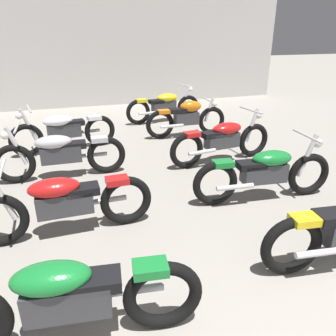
# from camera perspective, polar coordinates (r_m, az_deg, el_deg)

# --- Properties ---
(back_wall) EXTENTS (12.82, 0.24, 3.60)m
(back_wall) POSITION_cam_1_polar(r_m,az_deg,el_deg) (11.49, -12.01, 19.42)
(back_wall) COLOR #BCBAB7
(back_wall) RESTS_ON ground
(motorcycle_left_row_1) EXTENTS (2.17, 0.68, 0.97)m
(motorcycle_left_row_1) POSITION_cam_1_polar(r_m,az_deg,el_deg) (2.87, -17.12, -20.47)
(motorcycle_left_row_1) COLOR black
(motorcycle_left_row_1) RESTS_ON ground
(motorcycle_left_row_2) EXTENTS (2.17, 0.68, 0.97)m
(motorcycle_left_row_2) POSITION_cam_1_polar(r_m,az_deg,el_deg) (4.21, -17.53, -5.55)
(motorcycle_left_row_2) COLOR black
(motorcycle_left_row_2) RESTS_ON ground
(motorcycle_left_row_3) EXTENTS (2.17, 0.68, 0.97)m
(motorcycle_left_row_3) POSITION_cam_1_polar(r_m,az_deg,el_deg) (5.87, -18.05, 2.47)
(motorcycle_left_row_3) COLOR black
(motorcycle_left_row_3) RESTS_ON ground
(motorcycle_left_row_4) EXTENTS (2.16, 0.72, 0.97)m
(motorcycle_left_row_4) POSITION_cam_1_polar(r_m,az_deg,el_deg) (7.24, -17.55, 6.28)
(motorcycle_left_row_4) COLOR black
(motorcycle_left_row_4) RESTS_ON ground
(motorcycle_right_row_2) EXTENTS (2.17, 0.68, 0.97)m
(motorcycle_right_row_2) POSITION_cam_1_polar(r_m,az_deg,el_deg) (5.05, 16.36, -0.59)
(motorcycle_right_row_2) COLOR black
(motorcycle_right_row_2) RESTS_ON ground
(motorcycle_right_row_3) EXTENTS (2.17, 0.68, 0.97)m
(motorcycle_right_row_3) POSITION_cam_1_polar(r_m,az_deg,el_deg) (6.38, 9.38, 4.90)
(motorcycle_right_row_3) COLOR black
(motorcycle_right_row_3) RESTS_ON ground
(motorcycle_right_row_4) EXTENTS (1.97, 0.48, 0.88)m
(motorcycle_right_row_4) POSITION_cam_1_polar(r_m,az_deg,el_deg) (7.91, 3.27, 8.69)
(motorcycle_right_row_4) COLOR black
(motorcycle_right_row_4) RESTS_ON ground
(motorcycle_right_row_5) EXTENTS (2.17, 0.68, 0.97)m
(motorcycle_right_row_5) POSITION_cam_1_polar(r_m,az_deg,el_deg) (9.24, -0.64, 10.74)
(motorcycle_right_row_5) COLOR black
(motorcycle_right_row_5) RESTS_ON ground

